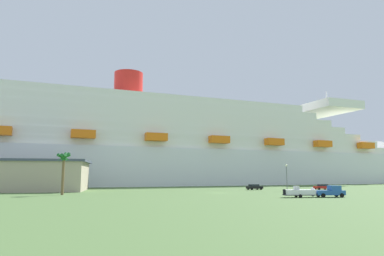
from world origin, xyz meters
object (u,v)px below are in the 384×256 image
(parked_car_red_hatchback, at_px, (322,187))
(small_boat_on_trailer, at_px, (303,192))
(street_lamp, at_px, (287,173))
(parked_car_silver_sedan, at_px, (50,188))
(pickup_truck, at_px, (331,192))
(parked_car_black_coupe, at_px, (254,187))
(cruise_ship, at_px, (206,151))
(palm_tree, at_px, (64,161))

(parked_car_red_hatchback, bearing_deg, small_boat_on_trailer, -130.06)
(street_lamp, relative_size, parked_car_silver_sedan, 1.53)
(pickup_truck, relative_size, parked_car_black_coupe, 1.16)
(cruise_ship, xyz_separation_m, street_lamp, (3.71, -61.48, -9.91))
(small_boat_on_trailer, bearing_deg, parked_car_silver_sedan, 143.35)
(cruise_ship, height_order, parked_car_black_coupe, cruise_ship)
(street_lamp, distance_m, parked_car_silver_sedan, 62.27)
(parked_car_black_coupe, height_order, parked_car_silver_sedan, same)
(cruise_ship, distance_m, palm_tree, 85.45)
(pickup_truck, xyz_separation_m, parked_car_silver_sedan, (-55.17, 37.73, -0.21))
(parked_car_black_coupe, bearing_deg, pickup_truck, -90.63)
(pickup_truck, relative_size, small_boat_on_trailer, 0.74)
(palm_tree, bearing_deg, small_boat_on_trailer, -24.62)
(street_lamp, xyz_separation_m, parked_car_red_hatchback, (13.67, 4.08, -3.87))
(small_boat_on_trailer, bearing_deg, parked_car_red_hatchback, 49.94)
(palm_tree, bearing_deg, parked_car_silver_sedan, 105.47)
(pickup_truck, height_order, parked_car_red_hatchback, pickup_truck)
(small_boat_on_trailer, bearing_deg, parked_car_black_coupe, 80.25)
(palm_tree, bearing_deg, parked_car_black_coupe, 15.04)
(cruise_ship, xyz_separation_m, parked_car_silver_sedan, (-57.45, -50.40, -13.78))
(cruise_ship, xyz_separation_m, pickup_truck, (-2.28, -88.13, -13.57))
(small_boat_on_trailer, relative_size, parked_car_black_coupe, 1.56)
(small_boat_on_trailer, bearing_deg, cruise_ship, 84.90)
(pickup_truck, xyz_separation_m, street_lamp, (5.99, 26.65, 3.66))
(cruise_ship, bearing_deg, palm_tree, -128.46)
(palm_tree, xyz_separation_m, parked_car_red_hatchback, (70.33, 9.25, -6.36))
(palm_tree, height_order, parked_car_black_coupe, palm_tree)
(street_lamp, relative_size, parked_car_black_coupe, 1.41)
(cruise_ship, xyz_separation_m, palm_tree, (-52.95, -66.65, -7.42))
(small_boat_on_trailer, bearing_deg, street_lamp, 66.00)
(small_boat_on_trailer, xyz_separation_m, parked_car_black_coupe, (5.91, 34.41, -0.13))
(street_lamp, height_order, parked_car_silver_sedan, street_lamp)
(palm_tree, relative_size, parked_car_black_coupe, 1.82)
(palm_tree, distance_m, parked_car_red_hatchback, 71.22)
(palm_tree, xyz_separation_m, parked_car_black_coupe, (51.06, 13.72, -6.36))
(palm_tree, bearing_deg, cruise_ship, 51.54)
(parked_car_red_hatchback, bearing_deg, cruise_ship, 106.85)
(pickup_truck, bearing_deg, cruise_ship, 88.52)
(cruise_ship, relative_size, parked_car_red_hatchback, 56.00)
(palm_tree, height_order, parked_car_red_hatchback, palm_tree)
(pickup_truck, bearing_deg, street_lamp, 77.34)
(street_lamp, height_order, parked_car_black_coupe, street_lamp)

